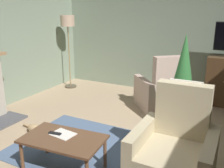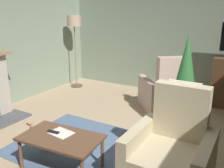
% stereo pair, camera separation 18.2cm
% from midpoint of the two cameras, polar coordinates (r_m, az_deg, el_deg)
% --- Properties ---
extents(ground_plane, '(6.45, 6.77, 0.04)m').
position_cam_midpoint_polar(ground_plane, '(3.81, 1.93, -15.20)').
color(ground_plane, tan).
extents(wall_back, '(6.45, 0.10, 2.84)m').
position_cam_midpoint_polar(wall_back, '(6.22, 16.21, 10.61)').
color(wall_back, gray).
rests_on(wall_back, ground_plane).
extents(rug_central, '(2.54, 1.65, 0.01)m').
position_cam_midpoint_polar(rug_central, '(3.78, -1.87, -15.00)').
color(rug_central, slate).
rests_on(rug_central, ground_plane).
extents(coffee_table, '(1.06, 0.68, 0.46)m').
position_cam_midpoint_polar(coffee_table, '(3.26, -10.01, -12.57)').
color(coffee_table, brown).
rests_on(coffee_table, ground_plane).
extents(tv_remote, '(0.18, 0.07, 0.02)m').
position_cam_midpoint_polar(tv_remote, '(3.34, -11.77, -10.72)').
color(tv_remote, black).
rests_on(tv_remote, coffee_table).
extents(folded_newspaper, '(0.32, 0.25, 0.01)m').
position_cam_midpoint_polar(folded_newspaper, '(3.32, -10.01, -10.96)').
color(folded_newspaper, silver).
rests_on(folded_newspaper, coffee_table).
extents(armchair_beside_cabinet, '(1.24, 1.25, 1.16)m').
position_cam_midpoint_polar(armchair_beside_cabinet, '(5.26, 13.09, -2.08)').
color(armchair_beside_cabinet, '#BC9E8E').
rests_on(armchair_beside_cabinet, ground_plane).
extents(armchair_by_fireplace, '(0.92, 0.92, 1.16)m').
position_cam_midpoint_polar(armchair_by_fireplace, '(3.14, 15.01, -15.46)').
color(armchair_by_fireplace, tan).
rests_on(armchair_by_fireplace, ground_plane).
extents(potted_plant_small_fern_corner, '(0.52, 0.52, 1.65)m').
position_cam_midpoint_polar(potted_plant_small_fern_corner, '(4.14, 17.56, 0.40)').
color(potted_plant_small_fern_corner, beige).
rests_on(potted_plant_small_fern_corner, ground_plane).
extents(cat, '(0.67, 0.24, 0.18)m').
position_cam_midpoint_polar(cat, '(4.40, -15.31, -9.70)').
color(cat, tan).
rests_on(cat, ground_plane).
extents(floor_lamp, '(0.35, 0.35, 1.88)m').
position_cam_midpoint_polar(floor_lamp, '(6.58, -7.80, 12.41)').
color(floor_lamp, '#4C4233').
rests_on(floor_lamp, ground_plane).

